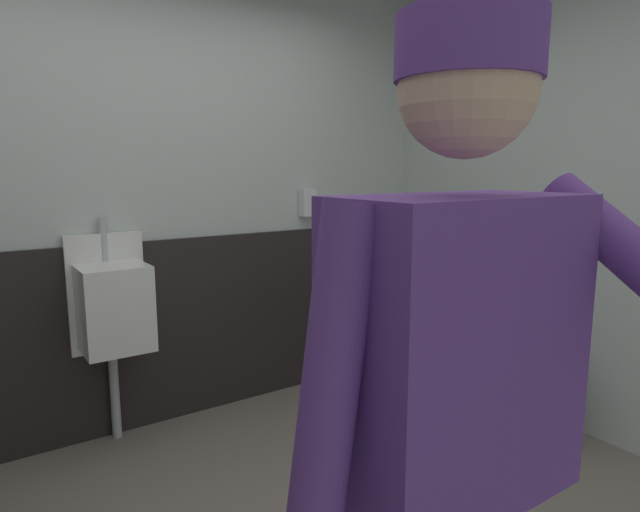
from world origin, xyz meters
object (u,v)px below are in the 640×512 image
at_px(person, 457,415).
at_px(soap_dispenser, 308,203).
at_px(urinal_solo, 113,306).
at_px(trash_bin, 525,389).

relative_size(person, soap_dispenser, 9.69).
xyz_separation_m(urinal_solo, soap_dispenser, (1.31, 0.12, 0.49)).
xyz_separation_m(person, trash_bin, (1.80, 1.05, -0.76)).
bearing_deg(person, urinal_solo, 92.03).
bearing_deg(soap_dispenser, urinal_solo, -174.77).
xyz_separation_m(person, soap_dispenser, (1.23, 2.38, 0.22)).
distance_m(person, soap_dispenser, 2.69).
distance_m(urinal_solo, soap_dispenser, 1.40).
distance_m(urinal_solo, trash_bin, 2.28).
distance_m(person, trash_bin, 2.22).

